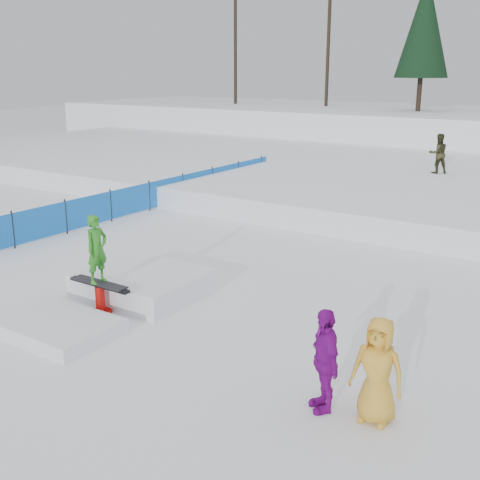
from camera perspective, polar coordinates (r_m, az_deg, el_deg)
The scene contains 7 objects.
ground at distance 13.11m, azimuth -6.74°, elevation -6.29°, with size 120.00×120.00×0.00m, color white.
snow_midrise at distance 26.78m, azimuth 16.07°, elevation 5.57°, with size 50.00×18.00×0.80m, color white.
safety_fence at distance 21.85m, azimuth -8.59°, elevation 4.18°, with size 0.05×16.00×1.10m.
walker_olive at distance 26.04m, azimuth 18.28°, elevation 7.80°, with size 0.78×0.61×1.61m, color #2B2B16.
spectator_purple at distance 9.11m, azimuth 8.02°, elevation -11.19°, with size 0.95×0.39×1.61m, color #850B90.
spectator_yellow at distance 8.97m, azimuth 12.92°, elevation -11.97°, with size 0.78×0.51×1.60m, color gold.
jib_rail_feature at distance 13.29m, azimuth -11.30°, elevation -4.79°, with size 2.60×4.40×2.11m.
Camera 1 is at (7.98, -9.16, 4.94)m, focal length 45.00 mm.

